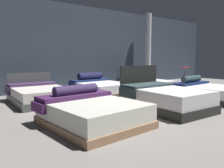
# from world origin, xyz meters

# --- Properties ---
(ground_plane) EXTENTS (18.00, 18.00, 0.02)m
(ground_plane) POSITION_xyz_m (0.00, 0.00, -0.01)
(ground_plane) COLOR gray
(showroom_back_wall) EXTENTS (18.00, 0.06, 3.50)m
(showroom_back_wall) POSITION_xyz_m (0.00, 3.85, 1.75)
(showroom_back_wall) COLOR #333D4C
(showroom_back_wall) RESTS_ON ground_plane
(bed_0) EXTENTS (1.82, 2.03, 0.76)m
(bed_0) POSITION_xyz_m (-2.20, -0.99, 0.26)
(bed_0) COLOR #9B7151
(bed_0) RESTS_ON ground_plane
(bed_1) EXTENTS (1.59, 2.20, 1.11)m
(bed_1) POSITION_xyz_m (0.02, -1.01, 0.29)
(bed_1) COLOR black
(bed_1) RESTS_ON ground_plane
(bed_2) EXTENTS (1.72, 2.21, 0.73)m
(bed_2) POSITION_xyz_m (2.23, -1.02, 0.24)
(bed_2) COLOR black
(bed_2) RESTS_ON ground_plane
(bed_3) EXTENTS (1.64, 2.15, 0.83)m
(bed_3) POSITION_xyz_m (-2.21, 1.89, 0.24)
(bed_3) COLOR #505552
(bed_3) RESTS_ON ground_plane
(bed_4) EXTENTS (1.62, 1.95, 0.78)m
(bed_4) POSITION_xyz_m (-0.03, 1.82, 0.25)
(bed_4) COLOR brown
(bed_4) RESTS_ON ground_plane
(bed_5) EXTENTS (1.72, 2.10, 0.92)m
(bed_5) POSITION_xyz_m (2.22, 1.81, 0.22)
(bed_5) COLOR #2E2D36
(bed_5) RESTS_ON ground_plane
(price_sign) EXTENTS (0.28, 0.24, 1.06)m
(price_sign) POSITION_xyz_m (1.13, -0.82, 0.41)
(price_sign) COLOR #3F3F44
(price_sign) RESTS_ON ground_plane
(support_pillar) EXTENTS (0.29, 0.29, 3.50)m
(support_pillar) POSITION_xyz_m (3.96, 3.31, 1.75)
(support_pillar) COLOR silver
(support_pillar) RESTS_ON ground_plane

